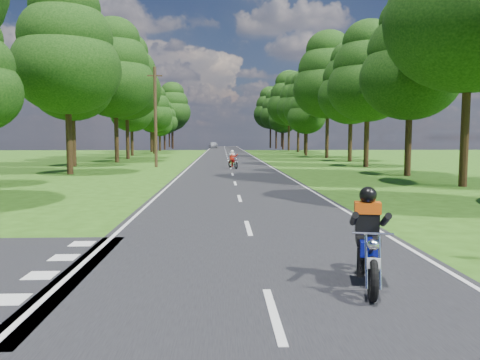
{
  "coord_description": "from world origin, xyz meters",
  "views": [
    {
      "loc": [
        -0.69,
        -10.05,
        2.37
      ],
      "look_at": [
        -0.14,
        4.0,
        1.1
      ],
      "focal_mm": 35.0,
      "sensor_mm": 36.0,
      "label": 1
    }
  ],
  "objects": [
    {
      "name": "road_markings",
      "position": [
        -0.14,
        48.13,
        0.02
      ],
      "size": [
        7.4,
        140.0,
        0.01
      ],
      "color": "silver",
      "rests_on": "main_road"
    },
    {
      "name": "rider_near_blue",
      "position": [
        1.65,
        -2.79,
        0.8
      ],
      "size": [
        1.01,
        1.97,
        1.57
      ],
      "primitive_type": null,
      "rotation": [
        0.0,
        0.0,
        -0.21
      ],
      "color": "#0E169A",
      "rests_on": "main_road"
    },
    {
      "name": "main_road",
      "position": [
        0.0,
        50.0,
        0.01
      ],
      "size": [
        7.0,
        140.0,
        0.02
      ],
      "primitive_type": "cube",
      "color": "black",
      "rests_on": "ground"
    },
    {
      "name": "telegraph_pole",
      "position": [
        -6.0,
        28.0,
        4.07
      ],
      "size": [
        1.2,
        0.26,
        8.0
      ],
      "color": "#382616",
      "rests_on": "ground"
    },
    {
      "name": "ground",
      "position": [
        0.0,
        0.0,
        0.0
      ],
      "size": [
        160.0,
        160.0,
        0.0
      ],
      "primitive_type": "plane",
      "color": "#294E11",
      "rests_on": "ground"
    },
    {
      "name": "rider_far_red",
      "position": [
        0.17,
        25.72,
        0.74
      ],
      "size": [
        1.06,
        1.81,
        1.43
      ],
      "primitive_type": null,
      "rotation": [
        0.0,
        0.0,
        0.31
      ],
      "color": "#A20C0F",
      "rests_on": "main_road"
    },
    {
      "name": "distant_car",
      "position": [
        -2.6,
        96.27,
        0.76
      ],
      "size": [
        2.26,
        4.55,
        1.49
      ],
      "primitive_type": "imported",
      "rotation": [
        0.0,
        0.0,
        0.12
      ],
      "color": "#B9BBC1",
      "rests_on": "main_road"
    },
    {
      "name": "treeline",
      "position": [
        1.43,
        60.06,
        8.25
      ],
      "size": [
        40.0,
        115.35,
        14.78
      ],
      "color": "black",
      "rests_on": "ground"
    }
  ]
}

